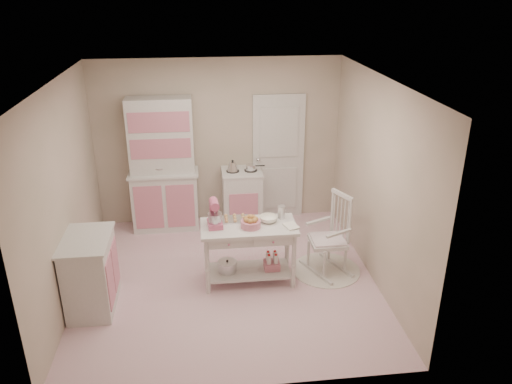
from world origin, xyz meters
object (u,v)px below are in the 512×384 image
base_cabinet (91,273)px  stand_mixer (215,214)px  hutch (163,165)px  bread_basket (251,224)px  work_table (249,253)px  stove (242,198)px  rocking_chair (328,234)px

base_cabinet → stand_mixer: (1.49, 0.37, 0.51)m
hutch → bread_basket: (1.16, -1.74, -0.19)m
work_table → bread_basket: 0.45m
hutch → stove: (1.20, -0.05, -0.58)m
stove → rocking_chair: bearing=-56.8°
base_cabinet → bread_basket: base_cabinet is taller
bread_basket → stand_mixer: bearing=171.0°
base_cabinet → bread_basket: bearing=8.9°
hutch → base_cabinet: size_ratio=2.26×
stove → bread_basket: size_ratio=3.68×
hutch → work_table: hutch is taller
rocking_chair → stand_mixer: bearing=159.1°
hutch → stove: hutch is taller
hutch → rocking_chair: (2.20, -1.58, -0.49)m
stand_mixer → base_cabinet: bearing=-170.1°
hutch → rocking_chair: bearing=-35.7°
hutch → stove: size_ratio=2.26×
stove → base_cabinet: (-1.97, -2.00, 0.00)m
hutch → stand_mixer: 1.82m
rocking_chair → stand_mixer: size_ratio=3.24×
stove → work_table: stove is taller
base_cabinet → stove: bearing=45.4°
stove → stand_mixer: size_ratio=2.71×
stand_mixer → stove: bearing=69.3°
work_table → stand_mixer: bearing=177.3°
base_cabinet → stand_mixer: 1.61m
stand_mixer → hutch: bearing=109.1°
rocking_chair → bread_basket: size_ratio=4.40×
rocking_chair → stand_mixer: stand_mixer is taller
hutch → bread_basket: hutch is taller
stand_mixer → work_table: bearing=-6.8°
base_cabinet → bread_basket: (1.93, 0.30, 0.39)m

